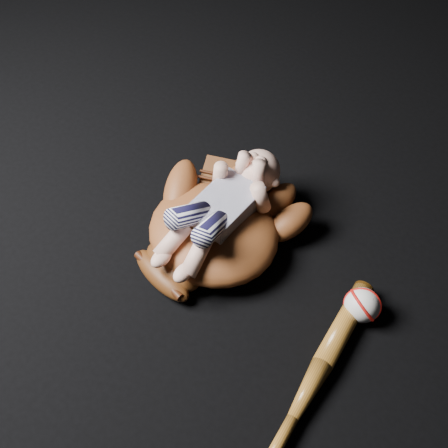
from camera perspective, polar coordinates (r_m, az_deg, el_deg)
The scene contains 4 objects.
baseball_glove at distance 1.28m, azimuth -1.09°, elevation -0.41°, with size 0.39×0.44×0.14m, color #602E14, non-canonical shape.
newborn_baby at distance 1.23m, azimuth -0.81°, elevation 1.49°, with size 0.18×0.39×0.16m, color #DEA58F, non-canonical shape.
baseball_bat at distance 1.15m, azimuth 9.35°, elevation -14.93°, with size 0.04×0.47×0.04m, color brown, non-canonical shape.
baseball at distance 1.23m, azimuth 13.86°, elevation -8.01°, with size 0.08×0.08×0.08m, color silver.
Camera 1 is at (0.37, -0.57, 1.06)m, focal length 45.00 mm.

